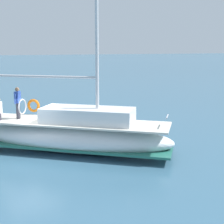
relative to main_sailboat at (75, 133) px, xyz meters
name	(u,v)px	position (x,y,z in m)	size (l,w,h in m)	color
ground_plane	(33,153)	(-0.64, -1.90, -0.91)	(400.00, 400.00, 0.00)	#38607A
main_sailboat	(75,133)	(0.00, 0.00, 0.00)	(7.66, 9.13, 13.35)	silver
mooring_buoy	(36,127)	(-5.07, -0.95, -0.73)	(0.59, 0.59, 0.90)	silver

